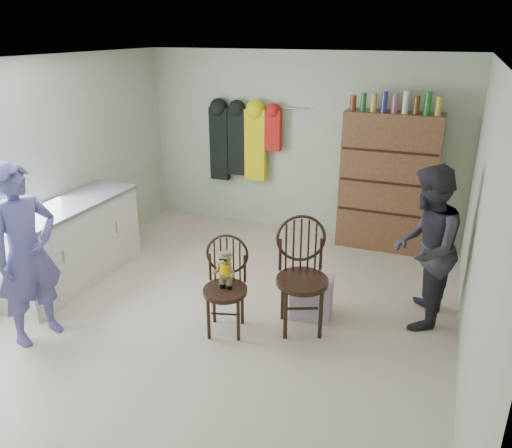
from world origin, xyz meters
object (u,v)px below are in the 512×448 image
at_px(counter, 71,243).
at_px(dresser, 388,182).
at_px(chair_far, 302,270).
at_px(chair_front, 226,279).

bearing_deg(counter, dresser, 35.68).
bearing_deg(chair_far, counter, 158.12).
bearing_deg(chair_front, counter, 156.75).
xyz_separation_m(counter, dresser, (3.20, 2.30, 0.44)).
height_order(counter, dresser, dresser).
relative_size(chair_front, dresser, 0.46).
bearing_deg(chair_far, dresser, 54.96).
xyz_separation_m(counter, chair_far, (2.73, 0.06, 0.13)).
height_order(counter, chair_front, chair_front).
height_order(chair_far, dresser, dresser).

